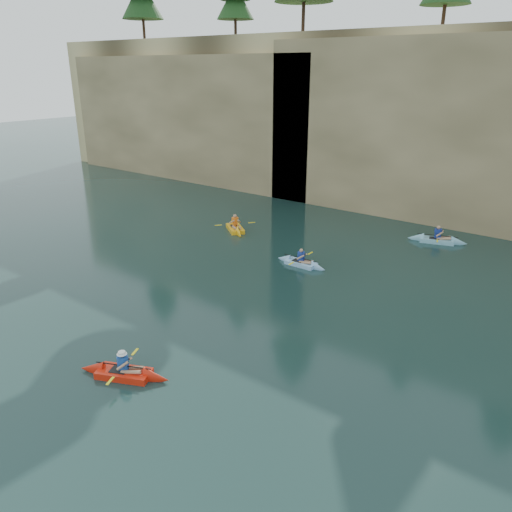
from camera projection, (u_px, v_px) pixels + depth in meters
The scene contains 10 objects.
ground at pixel (142, 371), 16.24m from camera, with size 160.00×160.00×0.00m, color black.
cliff at pixel (452, 115), 36.47m from camera, with size 70.00×16.00×12.00m, color tan.
cliff_slab_west at pixel (185, 117), 42.48m from camera, with size 26.00×2.40×10.56m, color tan.
cliff_slab_center at pixel (447, 130), 29.94m from camera, with size 24.00×2.40×11.40m, color tan.
sea_cave_west at pixel (199, 159), 42.04m from camera, with size 4.50×1.00×4.00m, color black.
sea_cave_center at pixel (348, 186), 34.29m from camera, with size 3.50×1.00×3.20m, color black.
main_kayaker at pixel (124, 373), 15.89m from camera, with size 3.08×1.95×1.13m.
kayaker_ltblue_near at pixel (301, 263), 24.82m from camera, with size 2.78×2.19×1.09m.
kayaker_yellow at pixel (235, 228), 30.11m from camera, with size 2.89×2.49×1.26m.
kayaker_ltblue_mid at pixel (437, 240), 28.07m from camera, with size 3.29×2.33×1.22m.
Camera 1 is at (11.32, -8.80, 9.27)m, focal length 35.00 mm.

